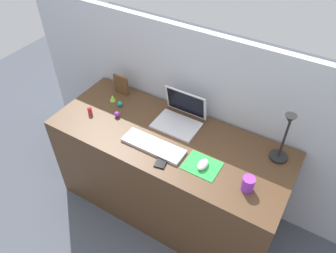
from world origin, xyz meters
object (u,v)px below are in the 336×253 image
cell_phone (162,160)px  coffee_mug (248,184)px  laptop (181,115)px  picture_frame (121,85)px  keyboard (153,146)px  toy_figurine_red (90,110)px  desk_lamp (284,139)px  toy_figurine_purple (117,114)px  toy_figurine_lime (113,98)px  mouse (203,164)px  toy_figurine_teal (120,104)px

cell_phone → coffee_mug: bearing=-4.3°
laptop → picture_frame: bearing=174.5°
keyboard → toy_figurine_red: size_ratio=6.90×
desk_lamp → toy_figurine_purple: bearing=-170.6°
cell_phone → coffee_mug: coffee_mug is taller
cell_phone → picture_frame: size_ratio=0.85×
toy_figurine_red → picture_frame: bearing=82.1°
toy_figurine_red → toy_figurine_lime: 0.20m
toy_figurine_red → mouse: bearing=-1.8°
laptop → cell_phone: laptop is taller
cell_phone → toy_figurine_red: (-0.66, 0.11, 0.03)m
toy_figurine_purple → desk_lamp: bearing=9.4°
desk_lamp → toy_figurine_red: bearing=-168.7°
picture_frame → toy_figurine_purple: bearing=-59.8°
picture_frame → cell_phone: bearing=-34.1°
laptop → toy_figurine_lime: bearing=-174.0°
mouse → laptop: bearing=137.6°
picture_frame → coffee_mug: 1.18m
keyboard → coffee_mug: (0.62, -0.00, 0.03)m
mouse → toy_figurine_lime: 0.88m
keyboard → toy_figurine_red: bearing=175.7°
mouse → toy_figurine_teal: (-0.76, 0.20, -0.00)m
laptop → mouse: 0.42m
desk_lamp → toy_figurine_purple: 1.09m
toy_figurine_teal → desk_lamp: bearing=3.7°
desk_lamp → toy_figurine_red: (-1.24, -0.25, -0.15)m
coffee_mug → toy_figurine_red: 1.17m
mouse → coffee_mug: bearing=-3.5°
keyboard → coffee_mug: 0.62m
mouse → toy_figurine_purple: toy_figurine_purple is taller
keyboard → toy_figurine_red: 0.55m
toy_figurine_teal → coffee_mug: bearing=-11.9°
desk_lamp → toy_figurine_teal: bearing=-176.3°
picture_frame → toy_figurine_purple: size_ratio=3.62×
keyboard → toy_figurine_purple: 0.39m
cell_phone → toy_figurine_lime: bearing=141.9°
mouse → cell_phone: bearing=-160.4°
cell_phone → desk_lamp: 0.71m
toy_figurine_red → keyboard: bearing=-4.3°
picture_frame → coffee_mug: picture_frame is taller
coffee_mug → toy_figurine_purple: size_ratio=2.17×
cell_phone → toy_figurine_lime: toy_figurine_lime is taller
desk_lamp → picture_frame: size_ratio=2.53×
laptop → toy_figurine_purple: bearing=-155.2°
toy_figurine_lime → toy_figurine_purple: bearing=-42.8°
desk_lamp → picture_frame: 1.21m
keyboard → toy_figurine_teal: size_ratio=10.08×
picture_frame → toy_figurine_teal: (0.08, -0.13, -0.05)m
picture_frame → desk_lamp: bearing=-2.8°
picture_frame → toy_figurine_lime: 0.12m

